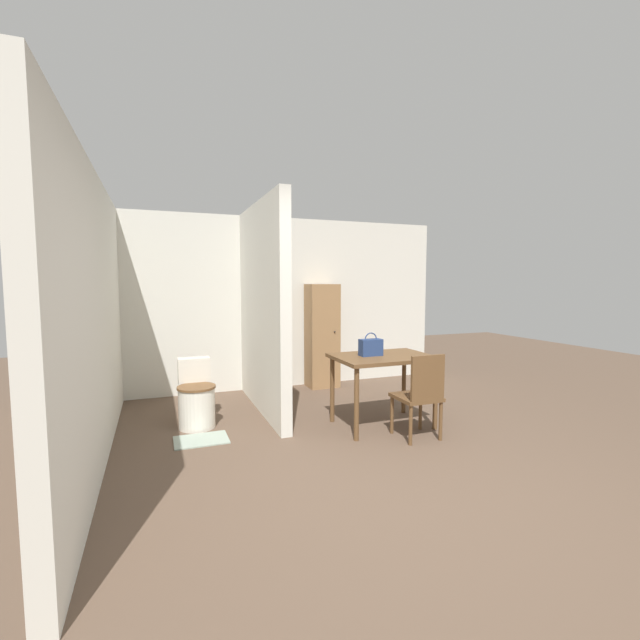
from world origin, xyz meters
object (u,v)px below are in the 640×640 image
object	(u,v)px
dining_table	(383,364)
wooden_chair	(420,393)
handbag	(371,347)
wooden_cabinet	(322,336)
toilet	(196,399)

from	to	relation	value
dining_table	wooden_chair	bearing A→B (deg)	-74.18
handbag	wooden_chair	bearing A→B (deg)	-63.11
dining_table	wooden_cabinet	size ratio (longest dim) A/B	0.68
toilet	handbag	size ratio (longest dim) A/B	2.85
wooden_chair	wooden_cabinet	size ratio (longest dim) A/B	0.57
dining_table	toilet	bearing A→B (deg)	159.67
wooden_cabinet	toilet	bearing A→B (deg)	-148.69
handbag	dining_table	bearing A→B (deg)	-15.63
toilet	handbag	distance (m)	1.97
wooden_chair	toilet	world-z (taller)	wooden_chair
dining_table	wooden_chair	size ratio (longest dim) A/B	1.21
wooden_chair	handbag	size ratio (longest dim) A/B	3.44
toilet	wooden_cabinet	size ratio (longest dim) A/B	0.47
dining_table	handbag	bearing A→B (deg)	164.37
dining_table	wooden_cabinet	distance (m)	1.88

